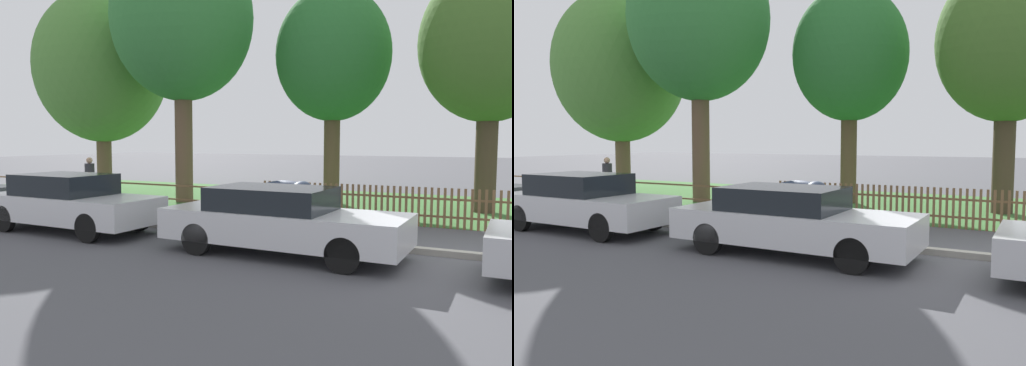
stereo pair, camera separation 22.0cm
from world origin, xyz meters
TOP-DOWN VIEW (x-y plane):
  - ground_plane at (0.00, 0.00)m, footprint 120.00×120.00m
  - kerb_stone at (0.00, 0.10)m, footprint 43.34×0.20m
  - grass_strip at (0.00, 7.04)m, footprint 43.34×7.70m
  - park_fence at (-0.00, 3.21)m, footprint 43.34×0.05m
  - parked_car_black_saloon at (-8.86, -1.24)m, footprint 4.31×1.76m
  - parked_car_navy_estate at (-3.50, -1.15)m, footprint 4.55×1.71m
  - covered_motorcycle at (-4.57, 1.55)m, footprint 2.01×0.86m
  - tree_nearest_kerb at (-14.63, 5.78)m, footprint 5.29×5.29m
  - tree_behind_motorcycle at (-9.82, 4.64)m, footprint 4.81×4.81m
  - tree_mid_park at (-5.20, 6.71)m, footprint 3.84×3.84m
  - tree_far_left at (-0.43, 6.54)m, footprint 4.00×4.00m
  - pedestrian_near_fence at (-12.29, 2.71)m, footprint 0.41×0.41m

SIDE VIEW (x-z plane):
  - ground_plane at x=0.00m, z-range 0.00..0.00m
  - grass_strip at x=0.00m, z-range 0.00..0.01m
  - kerb_stone at x=0.00m, z-range 0.00..0.12m
  - park_fence at x=0.00m, z-range 0.00..0.98m
  - parked_car_navy_estate at x=-3.50m, z-range 0.02..1.28m
  - parked_car_black_saloon at x=-8.86m, z-range 0.02..1.36m
  - covered_motorcycle at x=-4.57m, z-range 0.12..1.27m
  - pedestrian_near_fence at x=-12.29m, z-range 0.10..1.66m
  - tree_far_left at x=-0.43m, z-range 1.27..8.51m
  - tree_mid_park at x=-5.20m, z-range 1.33..8.52m
  - tree_nearest_kerb at x=-14.63m, z-range 1.01..9.16m
  - tree_behind_motorcycle at x=-9.82m, z-range 1.68..10.69m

